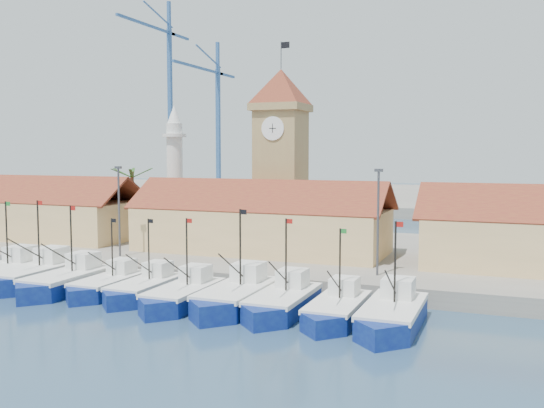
% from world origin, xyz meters
% --- Properties ---
extents(ground, '(400.00, 400.00, 0.00)m').
position_xyz_m(ground, '(0.00, 0.00, 0.00)').
color(ground, navy).
rests_on(ground, ground).
extents(quay, '(140.00, 32.00, 1.50)m').
position_xyz_m(quay, '(0.00, 24.00, 0.75)').
color(quay, gray).
rests_on(quay, ground).
extents(terminal, '(240.00, 80.00, 2.00)m').
position_xyz_m(terminal, '(0.00, 110.00, 1.00)').
color(terminal, gray).
rests_on(terminal, ground).
extents(boat_0, '(3.79, 10.38, 7.85)m').
position_xyz_m(boat_0, '(-18.64, 3.06, 0.81)').
color(boat_0, navy).
rests_on(boat_0, ground).
extents(boat_1, '(3.88, 10.62, 8.04)m').
position_xyz_m(boat_1, '(-15.14, 3.24, 0.83)').
color(boat_1, navy).
rests_on(boat_1, ground).
extents(boat_2, '(3.73, 10.23, 7.74)m').
position_xyz_m(boat_2, '(-10.85, 2.51, 0.80)').
color(boat_2, navy).
rests_on(boat_2, ground).
extents(boat_3, '(3.24, 8.87, 6.71)m').
position_xyz_m(boat_3, '(-6.97, 3.08, 0.69)').
color(boat_3, navy).
rests_on(boat_3, ground).
extents(boat_4, '(3.30, 9.04, 6.84)m').
position_xyz_m(boat_4, '(-3.27, 2.96, 0.71)').
color(boat_4, navy).
rests_on(boat_4, ground).
extents(boat_5, '(3.46, 9.47, 7.17)m').
position_xyz_m(boat_5, '(0.87, 1.91, 0.74)').
color(boat_5, navy).
rests_on(boat_5, ground).
extents(boat_6, '(3.86, 10.57, 7.99)m').
position_xyz_m(boat_6, '(5.07, 2.67, 0.83)').
color(boat_6, navy).
rests_on(boat_6, ground).
extents(boat_7, '(3.57, 9.78, 7.40)m').
position_xyz_m(boat_7, '(8.85, 2.65, 0.77)').
color(boat_7, navy).
rests_on(boat_7, ground).
extents(boat_8, '(3.32, 9.09, 6.87)m').
position_xyz_m(boat_8, '(13.11, 2.27, 0.71)').
color(boat_8, navy).
rests_on(boat_8, ground).
extents(boat_9, '(3.68, 10.08, 7.63)m').
position_xyz_m(boat_9, '(17.08, 1.87, 0.79)').
color(boat_9, navy).
rests_on(boat_9, ground).
extents(hall_left, '(31.20, 10.13, 7.61)m').
position_xyz_m(hall_left, '(-32.00, 20.00, 3.99)').
color(hall_left, '#E9C07F').
rests_on(hall_left, quay).
extents(hall_center, '(27.04, 10.13, 7.61)m').
position_xyz_m(hall_center, '(0.00, 20.00, 3.99)').
color(hall_center, '#E9C07F').
rests_on(hall_center, quay).
extents(clock_tower, '(5.80, 5.80, 22.70)m').
position_xyz_m(clock_tower, '(0.00, 26.00, 11.96)').
color(clock_tower, '#9E8951').
rests_on(clock_tower, quay).
extents(minaret, '(3.00, 3.00, 16.30)m').
position_xyz_m(minaret, '(-15.00, 28.00, 9.73)').
color(minaret, silver).
rests_on(minaret, quay).
extents(palm_tree, '(5.60, 5.03, 8.39)m').
position_xyz_m(palm_tree, '(-20.00, 26.00, 6.25)').
color(palm_tree, brown).
rests_on(palm_tree, quay).
extents(lamp_posts, '(80.70, 0.25, 9.03)m').
position_xyz_m(lamp_posts, '(0.50, 12.00, 6.48)').
color(lamp_posts, '#3F3F44').
rests_on(lamp_posts, quay).
extents(crane_blue_far, '(1.00, 32.80, 49.11)m').
position_xyz_m(crane_blue_far, '(-59.85, 100.75, 29.21)').
color(crane_blue_far, '#2F5992').
rests_on(crane_blue_far, terminal).
extents(crane_blue_near, '(1.00, 32.98, 38.95)m').
position_xyz_m(crane_blue_near, '(-48.77, 106.46, 23.64)').
color(crane_blue_near, '#2F5992').
rests_on(crane_blue_near, terminal).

